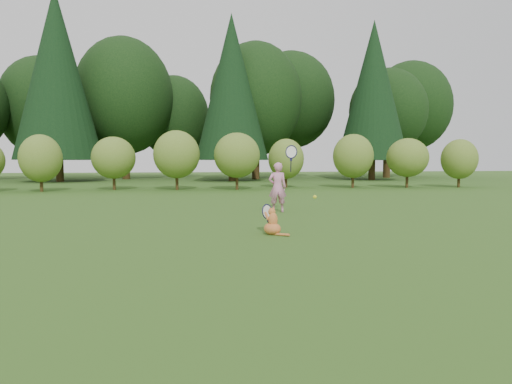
{
  "coord_description": "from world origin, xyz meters",
  "views": [
    {
      "loc": [
        -1.42,
        -8.23,
        1.34
      ],
      "look_at": [
        0.2,
        0.8,
        0.7
      ],
      "focal_mm": 30.0,
      "sensor_mm": 36.0,
      "label": 1
    }
  ],
  "objects": [
    {
      "name": "ground",
      "position": [
        0.0,
        0.0,
        0.0
      ],
      "size": [
        100.0,
        100.0,
        0.0
      ],
      "primitive_type": "plane",
      "color": "#204E16",
      "rests_on": "ground"
    },
    {
      "name": "shrub_row",
      "position": [
        0.0,
        13.0,
        1.4
      ],
      "size": [
        28.0,
        3.0,
        2.8
      ],
      "primitive_type": null,
      "color": "#5B7223",
      "rests_on": "ground"
    },
    {
      "name": "woodland_backdrop",
      "position": [
        0.0,
        23.0,
        7.5
      ],
      "size": [
        48.0,
        10.0,
        15.0
      ],
      "primitive_type": null,
      "color": "black",
      "rests_on": "ground"
    },
    {
      "name": "cat",
      "position": [
        0.27,
        -0.51,
        0.26
      ],
      "size": [
        0.49,
        0.72,
        0.7
      ],
      "rotation": [
        0.0,
        0.0,
        0.36
      ],
      "color": "#C34F25",
      "rests_on": "ground"
    },
    {
      "name": "child",
      "position": [
        1.18,
        2.93,
        0.7
      ],
      "size": [
        0.77,
        0.5,
        2.0
      ],
      "rotation": [
        0.0,
        0.0,
        3.04
      ],
      "color": "pink",
      "rests_on": "ground"
    },
    {
      "name": "tennis_ball",
      "position": [
        1.23,
        -0.09,
        0.65
      ],
      "size": [
        0.07,
        0.07,
        0.07
      ],
      "color": "yellow",
      "rests_on": "ground"
    }
  ]
}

